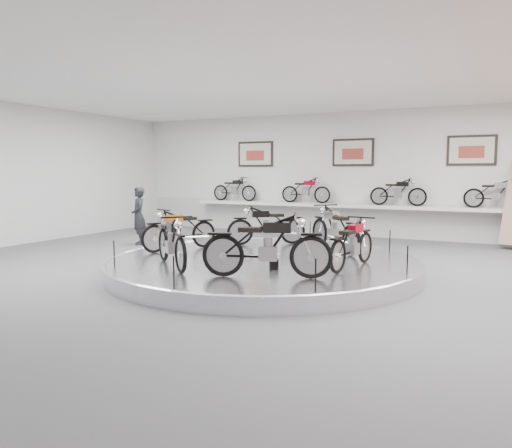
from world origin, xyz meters
The scene contains 21 objects.
floor centered at (0.00, 0.00, 0.00)m, with size 16.00×16.00×0.00m, color #4C4C4E.
ceiling centered at (0.00, 0.00, 4.00)m, with size 16.00×16.00×0.00m, color white.
wall_back centered at (0.00, 7.00, 2.00)m, with size 16.00×16.00×0.00m, color silver.
dado_band centered at (0.00, 6.98, 0.55)m, with size 15.68×0.04×1.10m, color #BCBCBA.
display_platform centered at (0.00, 0.30, 0.15)m, with size 6.40×6.40×0.30m, color silver.
platform_rim centered at (0.00, 0.30, 0.27)m, with size 6.40×6.40×0.10m, color #B2B2BA.
shelf centered at (0.00, 6.70, 1.00)m, with size 11.00×0.55×0.10m, color silver.
poster_left centered at (-3.50, 6.96, 2.70)m, with size 1.35×0.06×0.88m, color beige.
poster_center centered at (0.00, 6.96, 2.70)m, with size 1.35×0.06×0.88m, color beige.
poster_right centered at (3.50, 6.96, 2.70)m, with size 1.35×0.06×0.88m, color beige.
shelf_bike_a centered at (-4.20, 6.70, 1.42)m, with size 1.22×0.42×0.73m, color black, non-canonical shape.
shelf_bike_b centered at (-1.50, 6.70, 1.42)m, with size 1.22×0.42×0.73m, color maroon, non-canonical shape.
shelf_bike_c centered at (1.50, 6.70, 1.42)m, with size 1.22×0.42×0.73m, color black, non-canonical shape.
shelf_bike_d centered at (4.20, 6.70, 1.42)m, with size 1.22×0.42×0.73m, color #ACABB0, non-canonical shape.
bike_a centered at (1.03, 1.88, 0.82)m, with size 1.76×0.62×1.04m, color #ACABB0, non-canonical shape.
bike_b centered at (-0.77, 2.12, 0.79)m, with size 1.65×0.58×0.97m, color black, non-canonical shape.
bike_c centered at (-2.17, 0.45, 0.78)m, with size 1.63×0.58×0.96m, color #B35F0E, non-canonical shape.
bike_d centered at (-1.13, -1.29, 0.80)m, with size 1.69×0.60×1.00m, color black, non-canonical shape.
bike_e centered at (0.87, -1.36, 0.85)m, with size 1.87×0.66×1.10m, color black, non-canonical shape.
bike_f centered at (1.93, 0.12, 0.77)m, with size 1.59×0.56×0.94m, color maroon, non-canonical shape.
visitor centered at (-4.93, 2.34, 0.83)m, with size 0.61×0.40×1.66m, color black.
Camera 1 is at (4.41, -8.86, 2.09)m, focal length 35.00 mm.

